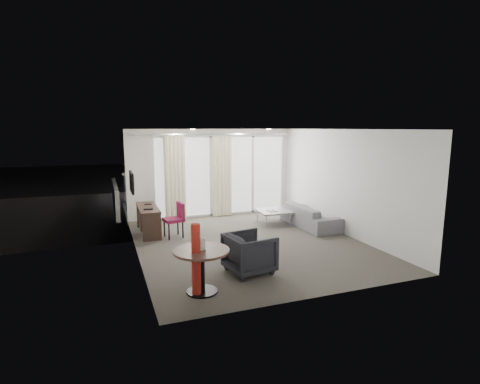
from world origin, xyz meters
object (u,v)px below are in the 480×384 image
object	(u,v)px
desk_chair	(173,220)
rattan_chair_a	(225,195)
coffee_table	(274,217)
tub_armchair	(250,253)
desk	(148,220)
round_table	(202,271)
red_lamp	(196,260)
sofa	(310,216)
rattan_chair_b	(259,190)

from	to	relation	value
desk_chair	rattan_chair_a	distance (m)	3.67
desk_chair	coffee_table	xyz separation A→B (m)	(2.84, 0.32, -0.23)
tub_armchair	rattan_chair_a	bearing A→B (deg)	-22.87
desk	round_table	xyz separation A→B (m)	(0.39, -3.80, 0.02)
desk	red_lamp	distance (m)	3.90
sofa	rattan_chair_a	world-z (taller)	rattan_chair_a
tub_armchair	coffee_table	xyz separation A→B (m)	(1.94, 3.04, -0.18)
desk_chair	sofa	size ratio (longest dim) A/B	0.42
round_table	rattan_chair_a	xyz separation A→B (m)	(2.41, 6.13, 0.05)
round_table	sofa	size ratio (longest dim) A/B	0.45
desk_chair	rattan_chair_a	size ratio (longest dim) A/B	1.03
tub_armchair	sofa	world-z (taller)	tub_armchair
desk	sofa	world-z (taller)	desk
tub_armchair	coffee_table	world-z (taller)	tub_armchair
desk	red_lamp	size ratio (longest dim) A/B	1.25
desk	round_table	distance (m)	3.82
coffee_table	rattan_chair_b	distance (m)	3.59
sofa	rattan_chair_b	size ratio (longest dim) A/B	2.75
coffee_table	rattan_chair_b	size ratio (longest dim) A/B	1.16
red_lamp	rattan_chair_a	xyz separation A→B (m)	(2.52, 6.22, -0.17)
rattan_chair_a	round_table	bearing A→B (deg)	-116.95
red_lamp	rattan_chair_a	bearing A→B (deg)	67.94
round_table	rattan_chair_a	world-z (taller)	rattan_chair_a
desk_chair	desk	bearing A→B (deg)	125.55
red_lamp	sofa	xyz separation A→B (m)	(3.89, 3.08, -0.29)
desk	desk_chair	distance (m)	0.76
desk	rattan_chair_b	bearing A→B (deg)	36.07
tub_armchair	rattan_chair_b	distance (m)	7.12
rattan_chair_a	red_lamp	bearing A→B (deg)	-117.54
coffee_table	rattan_chair_b	xyz separation A→B (m)	(1.03, 3.43, 0.17)
sofa	desk	bearing A→B (deg)	79.07
desk_chair	coffee_table	size ratio (longest dim) A/B	1.00
coffee_table	rattan_chair_a	distance (m)	2.63
desk_chair	round_table	world-z (taller)	desk_chair
round_table	red_lamp	world-z (taller)	red_lamp
round_table	tub_armchair	size ratio (longest dim) A/B	1.12
desk	sofa	xyz separation A→B (m)	(4.17, -0.81, -0.05)
desk_chair	sofa	distance (m)	3.65
tub_armchair	sofa	bearing A→B (deg)	-57.20
sofa	rattan_chair_a	size ratio (longest dim) A/B	2.42
red_lamp	rattan_chair_a	size ratio (longest dim) A/B	1.42
coffee_table	sofa	xyz separation A→B (m)	(0.80, -0.58, 0.10)
round_table	sofa	xyz separation A→B (m)	(3.78, 2.99, -0.07)
coffee_table	red_lamp	bearing A→B (deg)	-130.16
red_lamp	tub_armchair	bearing A→B (deg)	28.09
coffee_table	sofa	world-z (taller)	sofa
tub_armchair	rattan_chair_b	bearing A→B (deg)	-33.78
red_lamp	round_table	bearing A→B (deg)	37.94
round_table	red_lamp	size ratio (longest dim) A/B	0.77
tub_armchair	coffee_table	size ratio (longest dim) A/B	0.95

